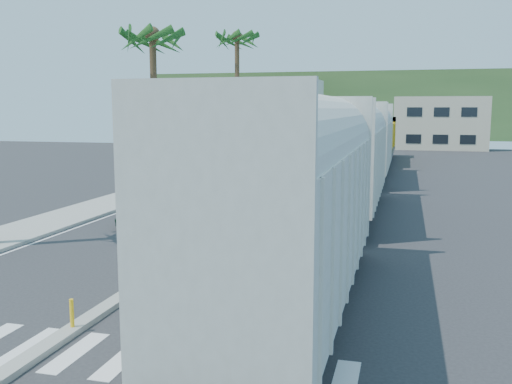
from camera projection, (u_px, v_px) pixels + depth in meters
ground at (94, 318)px, 14.87m from camera, size 140.00×140.00×0.00m
sidewalk at (171, 184)px, 40.92m from camera, size 3.00×90.00×0.15m
rails at (365, 185)px, 40.40m from camera, size 1.56×100.00×0.06m
median at (270, 199)px, 33.95m from camera, size 0.45×60.00×0.85m
crosswalk at (48, 349)px, 12.95m from camera, size 14.00×2.20×0.01m
lane_markings at (257, 188)px, 39.33m from camera, size 9.42×90.00×0.01m
freight_train at (359, 151)px, 34.41m from camera, size 3.00×60.94×5.85m
palm_trees at (160, 25)px, 37.06m from camera, size 3.50×37.20×13.75m
buildings at (309, 116)px, 84.42m from camera, size 38.00×27.00×10.00m
hillside at (366, 106)px, 109.69m from camera, size 80.00×20.00×12.00m
car_lead at (152, 207)px, 27.28m from camera, size 2.46×4.68×1.50m
car_second at (210, 190)px, 32.93m from camera, size 1.95×4.87×1.57m
car_third at (231, 179)px, 38.22m from camera, size 2.92×5.30×1.43m
car_rear at (245, 174)px, 42.16m from camera, size 2.54×4.84×1.29m
cyclist at (183, 288)px, 14.85m from camera, size 0.87×2.08×2.41m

